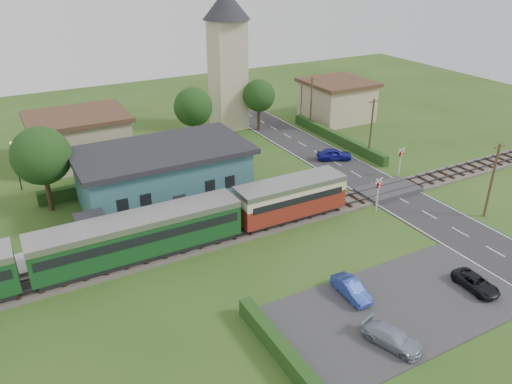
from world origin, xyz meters
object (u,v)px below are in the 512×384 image
house_west (80,138)px  car_park_blue (351,289)px  train (97,246)px  pedestrian_far (117,234)px  equipment_hut (92,230)px  crossing_signal_near (378,189)px  crossing_signal_far (401,158)px  station_building (164,174)px  house_east (337,100)px  pedestrian_near (277,190)px  church_tower (227,50)px  car_park_silver (392,337)px  car_on_road (334,154)px  car_park_dark (476,283)px

house_west → car_park_blue: house_west is taller
train → pedestrian_far: size_ratio=26.86×
equipment_hut → crossing_signal_near: bearing=-12.9°
crossing_signal_far → train: bearing=-175.7°
crossing_signal_near → station_building: bearing=145.2°
house_east → pedestrian_near: 28.11m
church_tower → house_east: (15.00, -4.00, -7.43)m
crossing_signal_near → train: bearing=174.4°
equipment_hut → car_park_silver: 23.86m
crossing_signal_near → crossing_signal_far: size_ratio=1.00×
equipment_hut → car_park_silver: equipment_hut is taller
equipment_hut → house_east: size_ratio=0.29×
house_west → pedestrian_far: size_ratio=6.71×
pedestrian_near → house_west: bearing=-58.7°
train → car_park_silver: (13.71, -16.50, -1.55)m
car_park_silver → pedestrian_far: (-11.69, 19.05, 0.62)m
church_tower → pedestrian_near: 25.12m
crossing_signal_near → pedestrian_far: bearing=167.7°
car_on_road → pedestrian_near: bearing=143.3°
pedestrian_far → car_park_silver: bearing=-153.9°
train → house_east: bearing=29.9°
train → car_park_dark: bearing=-33.5°
crossing_signal_far → house_west: bearing=144.2°
car_park_silver → car_park_blue: bearing=61.7°
church_tower → crossing_signal_far: (8.60, -23.61, -8.08)m
car_park_dark → car_on_road: bearing=79.7°
station_building → pedestrian_near: size_ratio=9.18×
car_park_blue → car_on_road: bearing=58.6°
church_tower → house_west: 21.55m
crossing_signal_near → car_park_silver: crossing_signal_near is taller
crossing_signal_near → car_park_silver: (-10.99, -14.09, -1.51)m
equipment_hut → car_on_road: (28.37, 6.25, -1.03)m
equipment_hut → house_west: house_west is taller
house_west → pedestrian_far: 20.55m
crossing_signal_far → car_on_road: crossing_signal_far is taller
church_tower → car_on_road: size_ratio=4.48×
church_tower → car_park_blue: size_ratio=5.07×
house_east → car_park_silver: bearing=-122.6°
church_tower → house_west: church_tower is taller
car_on_road → pedestrian_far: size_ratio=2.44×
house_west → car_park_silver: 40.91m
train → car_on_road: (28.67, 9.45, -1.46)m
church_tower → car_park_dark: bearing=-90.7°
station_building → crossing_signal_far: 24.51m
house_east → car_park_blue: bearing=-125.3°
car_on_road → church_tower: bearing=42.5°
church_tower → equipment_hut: bearing=-135.3°
station_building → car_park_blue: (6.26, -20.49, -2.04)m
car_on_road → car_park_blue: car_on_road is taller
train → church_tower: church_tower is taller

